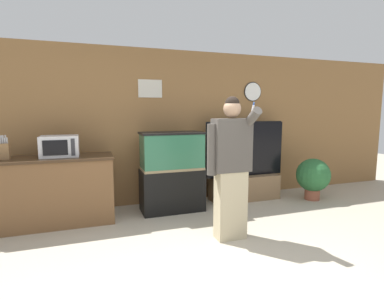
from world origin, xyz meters
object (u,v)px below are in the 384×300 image
counter_island (52,191)px  potted_plant (313,176)px  aquarium_on_stand (172,172)px  person_standing (231,166)px  microwave (60,146)px  knife_block (3,151)px  tv_on_stand (245,177)px

counter_island → potted_plant: bearing=-3.2°
counter_island → aquarium_on_stand: (1.74, 0.02, 0.15)m
person_standing → microwave: bearing=147.8°
microwave → potted_plant: bearing=-3.6°
knife_block → potted_plant: size_ratio=0.43×
tv_on_stand → potted_plant: size_ratio=2.01×
counter_island → aquarium_on_stand: aquarium_on_stand is taller
counter_island → tv_on_stand: 3.13m
microwave → counter_island: bearing=-170.4°
microwave → tv_on_stand: (2.99, 0.14, -0.69)m
microwave → person_standing: bearing=-32.2°
knife_block → potted_plant: (4.82, -0.22, -0.64)m
microwave → knife_block: (-0.68, -0.04, -0.03)m
knife_block → tv_on_stand: bearing=2.8°
potted_plant → counter_island: bearing=176.8°
counter_island → microwave: 0.63m
microwave → knife_block: bearing=-176.9°
counter_island → person_standing: (2.14, -1.24, 0.44)m
counter_island → microwave: (0.13, 0.02, 0.62)m
counter_island → knife_block: knife_block is taller
counter_island → person_standing: 2.51m
potted_plant → aquarium_on_stand: bearing=174.3°
microwave → aquarium_on_stand: bearing=-0.2°
counter_island → tv_on_stand: tv_on_stand is taller
tv_on_stand → knife_block: bearing=-177.2°
microwave → aquarium_on_stand: aquarium_on_stand is taller
aquarium_on_stand → tv_on_stand: bearing=6.2°
counter_island → tv_on_stand: (3.13, 0.17, -0.07)m
counter_island → knife_block: 0.80m
knife_block → microwave: bearing=3.1°
counter_island → aquarium_on_stand: size_ratio=1.33×
microwave → potted_plant: 4.21m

